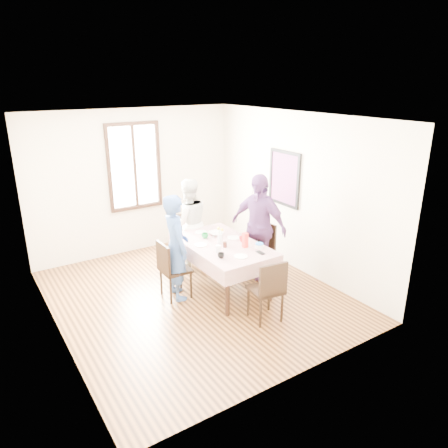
{
  "coord_description": "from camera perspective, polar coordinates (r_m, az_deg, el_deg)",
  "views": [
    {
      "loc": [
        -2.79,
        -5.11,
        3.2
      ],
      "look_at": [
        0.49,
        -0.06,
        1.1
      ],
      "focal_mm": 33.66,
      "sensor_mm": 36.0,
      "label": 1
    }
  ],
  "objects": [
    {
      "name": "plate_right",
      "position": [
        6.75,
        1.31,
        -1.88
      ],
      "size": [
        0.2,
        0.2,
        0.01
      ],
      "primitive_type": "cylinder",
      "color": "white",
      "rests_on": "tablecloth"
    },
    {
      "name": "serving_bowl",
      "position": [
        6.88,
        -1.08,
        -1.28
      ],
      "size": [
        0.24,
        0.24,
        0.06
      ],
      "primitive_type": "imported",
      "rotation": [
        0.0,
        0.0,
        -0.06
      ],
      "color": "white",
      "rests_on": "tablecloth"
    },
    {
      "name": "flower_bunch",
      "position": [
        6.47,
        -0.54,
        -0.93
      ],
      "size": [
        0.09,
        0.09,
        0.1
      ],
      "primitive_type": null,
      "color": "yellow",
      "rests_on": "flower_vase"
    },
    {
      "name": "window_frame",
      "position": [
        8.0,
        -12.09,
        7.65
      ],
      "size": [
        1.02,
        0.06,
        1.62
      ],
      "primitive_type": "cube",
      "color": "black",
      "rests_on": "back_wall"
    },
    {
      "name": "person_left",
      "position": [
        6.3,
        -6.58,
        -3.16
      ],
      "size": [
        0.47,
        0.64,
        1.63
      ],
      "primitive_type": "imported",
      "rotation": [
        0.0,
        0.0,
        1.42
      ],
      "color": "#2F4A86",
      "rests_on": "ground"
    },
    {
      "name": "mug_flag",
      "position": [
        6.61,
        2.42,
        -2.05
      ],
      "size": [
        0.12,
        0.12,
        0.08
      ],
      "primitive_type": "imported",
      "rotation": [
        0.0,
        0.0,
        0.42
      ],
      "color": "red",
      "rests_on": "tablecloth"
    },
    {
      "name": "jam_jar",
      "position": [
        6.38,
        0.13,
        -2.82
      ],
      "size": [
        0.06,
        0.06,
        0.09
      ],
      "primitive_type": "cylinder",
      "color": "black",
      "rests_on": "tablecloth"
    },
    {
      "name": "chair_near",
      "position": [
        5.85,
        5.66,
        -8.83
      ],
      "size": [
        0.47,
        0.47,
        0.91
      ],
      "primitive_type": "cube",
      "rotation": [
        0.0,
        0.0,
        -0.13
      ],
      "color": "black",
      "rests_on": "ground"
    },
    {
      "name": "smartphone",
      "position": [
        6.21,
        4.98,
        -3.9
      ],
      "size": [
        0.08,
        0.15,
        0.01
      ],
      "primitive_type": "cube",
      "color": "black",
      "rests_on": "tablecloth"
    },
    {
      "name": "chair_right",
      "position": [
        7.09,
        4.66,
        -3.61
      ],
      "size": [
        0.47,
        0.47,
        0.91
      ],
      "primitive_type": "cube",
      "rotation": [
        0.0,
        0.0,
        1.71
      ],
      "color": "black",
      "rests_on": "ground"
    },
    {
      "name": "back_wall",
      "position": [
        8.08,
        -11.99,
        5.59
      ],
      "size": [
        4.0,
        0.0,
        4.0
      ],
      "primitive_type": "plane",
      "rotation": [
        1.57,
        0.0,
        0.0
      ],
      "color": "beige",
      "rests_on": "ground"
    },
    {
      "name": "butter_lid",
      "position": [
        6.37,
        4.82,
        -2.69
      ],
      "size": [
        0.12,
        0.12,
        0.01
      ],
      "primitive_type": "cylinder",
      "color": "blue",
      "rests_on": "butter_tub"
    },
    {
      "name": "art_poster",
      "position": [
        7.4,
        8.22,
        6.15
      ],
      "size": [
        0.04,
        0.76,
        0.96
      ],
      "primitive_type": "cube",
      "color": "red",
      "rests_on": "right_wall"
    },
    {
      "name": "mug_green",
      "position": [
        6.74,
        -2.61,
        -1.6
      ],
      "size": [
        0.13,
        0.13,
        0.08
      ],
      "primitive_type": "imported",
      "rotation": [
        0.0,
        0.0,
        -0.28
      ],
      "color": "#0C7226",
      "rests_on": "tablecloth"
    },
    {
      "name": "person_far",
      "position": [
        7.39,
        -4.76,
        0.14
      ],
      "size": [
        0.87,
        0.74,
        1.58
      ],
      "primitive_type": "imported",
      "rotation": [
        0.0,
        0.0,
        2.94
      ],
      "color": "silver",
      "rests_on": "ground"
    },
    {
      "name": "chair_left",
      "position": [
        6.44,
        -6.62,
        -6.14
      ],
      "size": [
        0.42,
        0.42,
        0.91
      ],
      "primitive_type": "cube",
      "rotation": [
        0.0,
        0.0,
        -1.58
      ],
      "color": "black",
      "rests_on": "ground"
    },
    {
      "name": "chair_far",
      "position": [
        7.52,
        -4.76,
        -2.22
      ],
      "size": [
        0.48,
        0.48,
        0.91
      ],
      "primitive_type": "cube",
      "rotation": [
        0.0,
        0.0,
        2.98
      ],
      "color": "black",
      "rests_on": "ground"
    },
    {
      "name": "mug_black",
      "position": [
        6.01,
        -0.42,
        -4.31
      ],
      "size": [
        0.12,
        0.12,
        0.08
      ],
      "primitive_type": "imported",
      "rotation": [
        0.0,
        0.0,
        -0.34
      ],
      "color": "black",
      "rests_on": "tablecloth"
    },
    {
      "name": "flower_vase",
      "position": [
        6.51,
        -0.54,
        -2.0
      ],
      "size": [
        0.08,
        0.08,
        0.16
      ],
      "primitive_type": "cylinder",
      "color": "silver",
      "rests_on": "tablecloth"
    },
    {
      "name": "plate_left",
      "position": [
        6.48,
        -3.2,
        -2.85
      ],
      "size": [
        0.2,
        0.2,
        0.01
      ],
      "primitive_type": "cylinder",
      "color": "white",
      "rests_on": "tablecloth"
    },
    {
      "name": "plate_far",
      "position": [
        7.0,
        -3.13,
        -1.11
      ],
      "size": [
        0.2,
        0.2,
        0.01
      ],
      "primitive_type": "cylinder",
      "color": "white",
      "rests_on": "tablecloth"
    },
    {
      "name": "dining_table",
      "position": [
        6.68,
        -0.23,
        -5.76
      ],
      "size": [
        0.9,
        1.6,
        0.75
      ],
      "primitive_type": "cube",
      "color": "black",
      "rests_on": "ground"
    },
    {
      "name": "window_pane",
      "position": [
        8.01,
        -12.11,
        7.66
      ],
      "size": [
        0.9,
        0.02,
        1.5
      ],
      "primitive_type": "cube",
      "color": "white",
      "rests_on": "back_wall"
    },
    {
      "name": "juice_carton",
      "position": [
        6.36,
        2.89,
        -2.22
      ],
      "size": [
        0.07,
        0.07,
        0.23
      ],
      "primitive_type": "cube",
      "color": "red",
      "rests_on": "tablecloth"
    },
    {
      "name": "tablecloth",
      "position": [
        6.53,
        -0.24,
        -2.73
      ],
      "size": [
        1.02,
        1.72,
        0.01
      ],
      "primitive_type": "cube",
      "color": "#540B11",
      "rests_on": "dining_table"
    },
    {
      "name": "drinking_glass",
      "position": [
        6.18,
        -0.81,
        -3.41
      ],
      "size": [
        0.08,
        0.08,
        0.11
      ],
      "primitive_type": "cylinder",
      "color": "silver",
      "rests_on": "tablecloth"
    },
    {
      "name": "plate_near",
      "position": [
        6.07,
        2.32,
        -4.41
      ],
      "size": [
        0.2,
        0.2,
        0.01
      ],
      "primitive_type": "cylinder",
      "color": "white",
      "rests_on": "tablecloth"
    },
    {
      "name": "ground",
      "position": [
        6.64,
        -3.91,
        -9.61
      ],
      "size": [
        4.5,
        4.5,
        0.0
      ],
      "primitive_type": "plane",
      "color": "black",
      "rests_on": "ground"
    },
    {
      "name": "butter_tub",
      "position": [
        6.38,
        4.81,
        -2.99
      ],
      "size": [
        0.12,
        0.12,
        0.06
      ],
      "primitive_type": "cylinder",
      "color": "white",
      "rests_on": "tablecloth"
    },
    {
      "name": "person_right",
      "position": [
        6.92,
        4.62,
        -0.36
      ],
      "size": [
        0.74,
        1.12,
        1.77
      ],
      "primitive_type": "imported",
      "rotation": [
        0.0,
        0.0,
        -1.24
      ],
      "color": "#593267",
      "rests_on": "ground"
    },
    {
      "name": "right_wall",
      "position": [
        7.24,
        9.82,
        4.15
      ],
      "size": [
        0.0,
        4.5,
        4.5
      ],
      "primitive_type": "plane",
      "rotation": [
        1.57,
        0.0,
        -1.57
      ],
      "color": "beige",
      "rests_on": "ground"
    }
  ]
}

